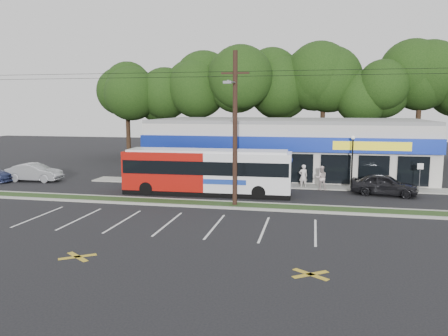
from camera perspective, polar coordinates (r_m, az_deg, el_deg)
The scene contains 15 objects.
ground at distance 28.57m, azimuth -4.90°, elevation -5.16°, with size 120.00×120.00×0.00m, color black.
grass_strip at distance 29.49m, azimuth -4.35°, elevation -4.62°, with size 40.00×1.60×0.12m, color #1E3917.
curb_south at distance 28.70m, azimuth -4.82°, elevation -4.96°, with size 40.00×0.25×0.14m, color #9E9E93.
curb_north at distance 30.29m, azimuth -3.91°, elevation -4.25°, with size 40.00×0.25×0.14m, color #9E9E93.
sidewalk at distance 36.36m, azimuth 6.76°, elevation -2.25°, with size 32.00×2.20×0.10m, color #9E9E93.
strip_mall at distance 42.82m, azimuth 8.28°, elevation 2.79°, with size 25.00×12.55×5.30m.
utility_pole at distance 28.08m, azimuth 1.08°, elevation 5.80°, with size 50.00×2.77×10.00m.
lamp_post at distance 35.79m, azimuth 16.42°, elevation 1.56°, with size 0.30×0.30×4.25m.
sign_post at distance 36.47m, azimuth 24.23°, elevation -0.48°, with size 0.45×0.10×2.23m.
tree_line at distance 52.84m, azimuth 7.43°, elevation 10.05°, with size 46.76×6.76×11.83m.
metrobus at distance 32.44m, azimuth -2.23°, elevation -0.36°, with size 12.53×2.97×3.35m.
car_dark at distance 34.31m, azimuth 20.20°, elevation -2.04°, with size 1.89×4.69×1.60m, color black.
car_silver at distance 41.67m, azimuth -23.51°, elevation -0.53°, with size 1.65×4.74×1.56m, color #95979C.
pedestrian_a at distance 35.60m, azimuth 10.30°, elevation -1.07°, with size 0.69×0.45×1.90m, color silver.
pedestrian_b at distance 35.07m, azimuth 12.57°, elevation -1.27°, with size 0.93×0.72×1.91m, color beige.
Camera 1 is at (7.96, -26.65, 6.52)m, focal length 35.00 mm.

